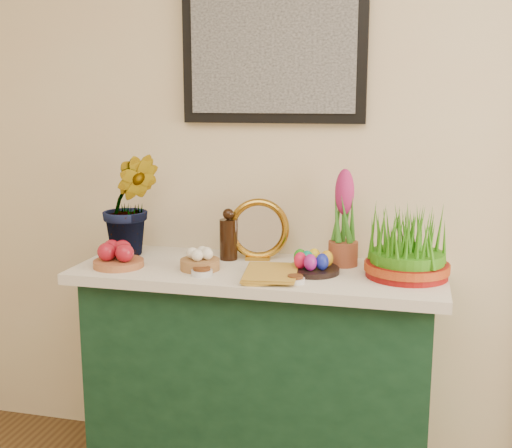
{
  "coord_description": "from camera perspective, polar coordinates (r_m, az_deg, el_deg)",
  "views": [
    {
      "loc": [
        0.29,
        -0.31,
        1.53
      ],
      "look_at": [
        -0.27,
        1.95,
        1.07
      ],
      "focal_mm": 45.0,
      "sensor_mm": 36.0,
      "label": 1
    }
  ],
  "objects": [
    {
      "name": "egg_plate",
      "position": [
        2.39,
        4.99,
        -3.57
      ],
      "size": [
        0.23,
        0.23,
        0.08
      ],
      "color": "black",
      "rests_on": "tablecloth"
    },
    {
      "name": "hyacinth_pink",
      "position": [
        2.49,
        7.81,
        0.13
      ],
      "size": [
        0.12,
        0.12,
        0.38
      ],
      "color": "#98492E",
      "rests_on": "tablecloth"
    },
    {
      "name": "tablecloth",
      "position": [
        2.47,
        0.28,
        -4.34
      ],
      "size": [
        1.4,
        0.55,
        0.04
      ],
      "primitive_type": "cube",
      "color": "white",
      "rests_on": "sideboard"
    },
    {
      "name": "garlic_basket",
      "position": [
        2.44,
        -5.01,
        -3.26
      ],
      "size": [
        0.19,
        0.19,
        0.08
      ],
      "color": "olive",
      "rests_on": "tablecloth"
    },
    {
      "name": "hyacinth_green",
      "position": [
        2.66,
        -11.14,
        3.16
      ],
      "size": [
        0.35,
        0.33,
        0.56
      ],
      "primitive_type": "imported",
      "rotation": [
        0.0,
        0.0,
        0.39
      ],
      "color": "#367F23",
      "rests_on": "tablecloth"
    },
    {
      "name": "spice_dish_right",
      "position": [
        2.27,
        3.52,
        -4.94
      ],
      "size": [
        0.07,
        0.07,
        0.03
      ],
      "color": "silver",
      "rests_on": "tablecloth"
    },
    {
      "name": "vinegar_cruet",
      "position": [
        2.57,
        -2.46,
        -1.17
      ],
      "size": [
        0.07,
        0.07,
        0.21
      ],
      "color": "black",
      "rests_on": "tablecloth"
    },
    {
      "name": "wheatgrass_sabzeh",
      "position": [
        2.38,
        13.32,
        -2.03
      ],
      "size": [
        0.31,
        0.31,
        0.25
      ],
      "color": "maroon",
      "rests_on": "tablecloth"
    },
    {
      "name": "apple_bowl",
      "position": [
        2.52,
        -12.14,
        -2.84
      ],
      "size": [
        0.2,
        0.2,
        0.1
      ],
      "color": "#A15C35",
      "rests_on": "tablecloth"
    },
    {
      "name": "book",
      "position": [
        2.34,
        -1.04,
        -4.28
      ],
      "size": [
        0.21,
        0.28,
        0.03
      ],
      "primitive_type": "imported",
      "rotation": [
        0.0,
        0.0,
        0.13
      ],
      "color": "#BD8E2C",
      "rests_on": "tablecloth"
    },
    {
      "name": "sideboard",
      "position": [
        2.63,
        0.27,
        -13.74
      ],
      "size": [
        1.3,
        0.45,
        0.85
      ],
      "primitive_type": "cube",
      "color": "#163D25",
      "rests_on": "ground"
    },
    {
      "name": "spice_dish_left",
      "position": [
        2.36,
        -4.83,
        -4.24
      ],
      "size": [
        0.08,
        0.08,
        0.03
      ],
      "color": "silver",
      "rests_on": "tablecloth"
    },
    {
      "name": "mirror",
      "position": [
        2.57,
        0.23,
        -0.54
      ],
      "size": [
        0.25,
        0.09,
        0.25
      ],
      "color": "#B38226",
      "rests_on": "tablecloth"
    }
  ]
}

